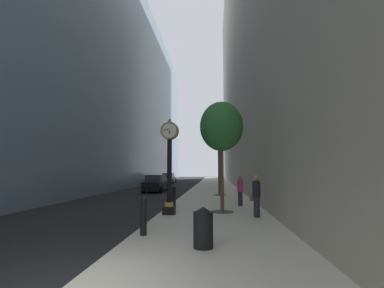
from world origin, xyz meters
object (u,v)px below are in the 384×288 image
(street_clock, at_px, (169,161))
(street_tree_mid_near, at_px, (219,133))
(street_tree_near, at_px, (221,127))
(bollard_nearest, at_px, (144,215))
(trash_bin, at_px, (203,227))
(car_black_near, at_px, (156,184))
(pedestrian_by_clock, at_px, (240,190))
(car_white_mid, at_px, (169,178))
(bollard_third, at_px, (174,196))
(pedestrian_walking, at_px, (256,195))

(street_clock, height_order, street_tree_mid_near, street_tree_mid_near)
(street_tree_near, bearing_deg, bollard_nearest, -117.66)
(trash_bin, xyz_separation_m, car_black_near, (-5.51, 19.29, 0.14))
(street_clock, height_order, pedestrian_by_clock, street_clock)
(street_tree_near, relative_size, pedestrian_by_clock, 3.23)
(street_clock, xyz_separation_m, street_tree_mid_near, (2.45, 9.81, 2.61))
(street_clock, distance_m, pedestrian_by_clock, 5.06)
(trash_bin, distance_m, car_white_mid, 37.30)
(bollard_nearest, distance_m, street_tree_near, 6.57)
(street_clock, distance_m, bollard_third, 2.89)
(bollard_third, distance_m, pedestrian_walking, 4.86)
(street_clock, xyz_separation_m, car_black_near, (-3.71, 14.04, -1.75))
(bollard_nearest, bearing_deg, bollard_third, 90.00)
(car_black_near, bearing_deg, pedestrian_walking, -62.42)
(bollard_third, xyz_separation_m, street_tree_mid_near, (2.57, 7.58, 4.43))
(bollard_nearest, xyz_separation_m, pedestrian_walking, (4.00, 3.52, 0.35))
(street_clock, xyz_separation_m, pedestrian_walking, (3.88, -0.50, -1.47))
(street_clock, distance_m, street_tree_mid_near, 10.45)
(bollard_nearest, relative_size, pedestrian_walking, 0.65)
(street_clock, bearing_deg, street_tree_near, 19.93)
(bollard_nearest, height_order, trash_bin, bollard_nearest)
(bollard_nearest, bearing_deg, trash_bin, -32.60)
(street_tree_near, bearing_deg, bollard_third, 152.32)
(street_tree_mid_near, height_order, pedestrian_by_clock, street_tree_mid_near)
(trash_bin, bearing_deg, street_tree_mid_near, 87.52)
(bollard_third, distance_m, street_tree_near, 4.57)
(street_tree_near, bearing_deg, pedestrian_walking, -44.11)
(car_white_mid, bearing_deg, street_tree_mid_near, -69.87)
(street_tree_mid_near, height_order, car_white_mid, street_tree_mid_near)
(street_tree_mid_near, bearing_deg, pedestrian_by_clock, -80.60)
(pedestrian_walking, bearing_deg, car_black_near, 117.58)
(trash_bin, xyz_separation_m, car_white_mid, (-7.24, 36.59, 0.13))
(street_clock, distance_m, trash_bin, 5.86)
(street_clock, distance_m, car_black_near, 14.63)
(bollard_nearest, height_order, street_tree_near, street_tree_near)
(pedestrian_walking, bearing_deg, bollard_nearest, -138.67)
(bollard_nearest, height_order, car_white_mid, car_white_mid)
(street_clock, relative_size, car_white_mid, 1.01)
(street_tree_mid_near, xyz_separation_m, pedestrian_by_clock, (1.08, -6.54, -4.15))
(street_tree_mid_near, xyz_separation_m, car_white_mid, (-7.89, 21.53, -4.37))
(street_clock, bearing_deg, trash_bin, -71.07)
(car_white_mid, bearing_deg, street_clock, -80.16)
(car_black_near, bearing_deg, street_tree_near, -64.89)
(trash_bin, bearing_deg, street_clock, 108.93)
(pedestrian_by_clock, bearing_deg, car_black_near, 123.93)
(pedestrian_walking, bearing_deg, pedestrian_by_clock, 95.28)
(street_clock, relative_size, pedestrian_by_clock, 2.65)
(street_tree_near, height_order, car_black_near, street_tree_near)
(pedestrian_walking, distance_m, car_black_near, 16.41)
(trash_bin, bearing_deg, pedestrian_walking, 66.30)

